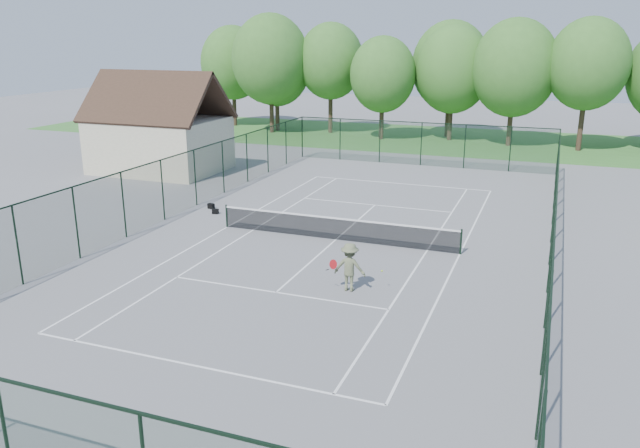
{
  "coord_description": "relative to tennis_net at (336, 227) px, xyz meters",
  "views": [
    {
      "loc": [
        8.71,
        -25.0,
        8.71
      ],
      "look_at": [
        0.0,
        -2.0,
        1.3
      ],
      "focal_mm": 35.0,
      "sensor_mm": 36.0,
      "label": 1
    }
  ],
  "objects": [
    {
      "name": "tennis_player",
      "position": [
        2.37,
        -5.28,
        0.31
      ],
      "size": [
        1.98,
        0.93,
        1.76
      ],
      "color": "#646A49",
      "rests_on": "ground"
    },
    {
      "name": "utility_building",
      "position": [
        -16.0,
        10.0,
        2.54
      ],
      "size": [
        8.6,
        6.27,
        6.63
      ],
      "color": "beige",
      "rests_on": "ground"
    },
    {
      "name": "sports_bag_a",
      "position": [
        -7.9,
        2.63,
        -0.44
      ],
      "size": [
        0.38,
        0.28,
        0.28
      ],
      "primitive_type": "cube",
      "rotation": [
        0.0,
        0.0,
        -0.21
      ],
      "color": "black",
      "rests_on": "ground"
    },
    {
      "name": "ground",
      "position": [
        0.0,
        0.0,
        -0.58
      ],
      "size": [
        140.0,
        140.0,
        0.0
      ],
      "primitive_type": "plane",
      "color": "gray",
      "rests_on": "ground"
    },
    {
      "name": "fence_enclosure",
      "position": [
        0.0,
        0.0,
        0.98
      ],
      "size": [
        18.05,
        36.05,
        3.02
      ],
      "color": "#183822",
      "rests_on": "ground"
    },
    {
      "name": "tennis_net",
      "position": [
        0.0,
        0.0,
        0.0
      ],
      "size": [
        11.08,
        0.08,
        1.1
      ],
      "color": "black",
      "rests_on": "ground"
    },
    {
      "name": "sports_bag_b",
      "position": [
        -7.19,
        1.83,
        -0.45
      ],
      "size": [
        0.36,
        0.27,
        0.25
      ],
      "primitive_type": "cube",
      "rotation": [
        0.0,
        0.0,
        0.26
      ],
      "color": "black",
      "rests_on": "ground"
    },
    {
      "name": "grass_far",
      "position": [
        0.0,
        30.0,
        -0.57
      ],
      "size": [
        80.0,
        16.0,
        0.01
      ],
      "primitive_type": "cube",
      "color": "#407E33",
      "rests_on": "ground"
    },
    {
      "name": "court_lines",
      "position": [
        0.0,
        0.0,
        -0.57
      ],
      "size": [
        11.05,
        23.85,
        0.01
      ],
      "color": "white",
      "rests_on": "ground"
    },
    {
      "name": "tree_line_far",
      "position": [
        0.0,
        30.0,
        5.42
      ],
      "size": [
        39.4,
        6.4,
        9.7
      ],
      "color": "#432E22",
      "rests_on": "ground"
    }
  ]
}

